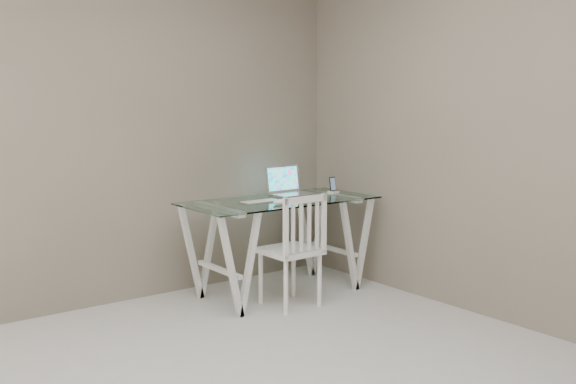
% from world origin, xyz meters
% --- Properties ---
extents(room, '(4.50, 4.52, 2.71)m').
position_xyz_m(room, '(-0.06, 0.02, 1.72)').
color(room, '#B5B2AD').
rests_on(room, ground).
extents(desk, '(1.50, 0.70, 0.75)m').
position_xyz_m(desk, '(1.17, 1.69, 0.38)').
color(desk, silver).
rests_on(desk, ground).
extents(chair, '(0.38, 0.38, 0.84)m').
position_xyz_m(chair, '(1.06, 1.35, 0.46)').
color(chair, white).
rests_on(chair, ground).
extents(laptop, '(0.33, 0.27, 0.23)m').
position_xyz_m(laptop, '(1.39, 1.87, 0.80)').
color(laptop, silver).
rests_on(laptop, desk).
extents(keyboard, '(0.30, 0.13, 0.01)m').
position_xyz_m(keyboard, '(0.97, 1.67, 0.75)').
color(keyboard, silver).
rests_on(keyboard, desk).
extents(mouse, '(0.12, 0.07, 0.04)m').
position_xyz_m(mouse, '(1.03, 1.50, 0.77)').
color(mouse, white).
rests_on(mouse, desk).
extents(phone_dock, '(0.07, 0.07, 0.13)m').
position_xyz_m(phone_dock, '(1.75, 1.73, 0.78)').
color(phone_dock, white).
rests_on(phone_dock, desk).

